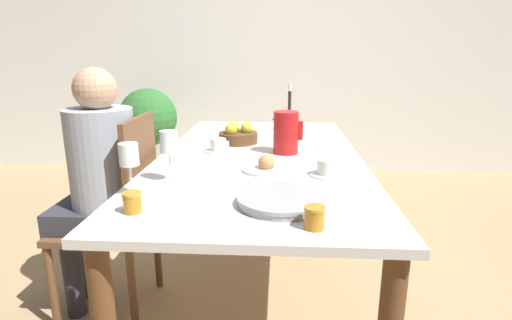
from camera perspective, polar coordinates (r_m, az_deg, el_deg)
ground_plane at (r=2.23m, az=0.45°, el=-18.63°), size 20.00×20.00×0.00m
wall_back at (r=4.26m, az=2.26°, el=15.93°), size 10.00×0.06×2.60m
dining_table at (r=1.94m, az=0.50°, el=-2.04°), size 0.95×1.85×0.76m
chair_person_side at (r=2.01m, az=-18.89°, el=-7.20°), size 0.42×0.42×0.96m
person_seated at (r=1.99m, az=-21.78°, el=-1.72°), size 0.39×0.41×1.18m
red_pitcher at (r=1.93m, az=4.30°, el=3.98°), size 0.15×0.12×0.20m
wine_glass_water at (r=1.52m, az=-12.34°, el=2.22°), size 0.07×0.07×0.20m
wine_glass_juice at (r=1.41m, az=-17.68°, el=0.32°), size 0.07×0.07×0.18m
teacup_near_person at (r=1.61m, az=10.10°, el=-1.25°), size 0.14×0.14×0.07m
teacup_across at (r=1.99m, az=-5.42°, el=2.01°), size 0.14×0.14×0.07m
serving_tray at (r=1.29m, az=3.68°, el=-5.75°), size 0.29×0.29×0.03m
bread_plate at (r=1.66m, az=1.51°, el=-0.93°), size 0.20×0.20×0.07m
jam_jar_amber at (r=1.28m, az=-17.26°, el=-5.65°), size 0.06×0.06×0.07m
jam_jar_red at (r=1.13m, az=8.36°, el=-7.99°), size 0.06×0.06×0.07m
fruit_bowl at (r=2.17m, az=-2.60°, el=3.56°), size 0.21×0.21×0.11m
candlestick_tall at (r=2.50m, az=4.78°, el=6.75°), size 0.06×0.06×0.30m
potted_plant at (r=4.00m, az=-15.12°, el=5.41°), size 0.55×0.55×0.91m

